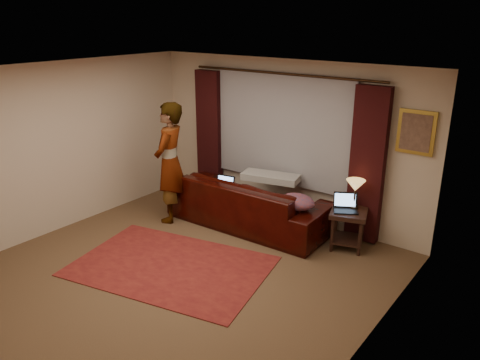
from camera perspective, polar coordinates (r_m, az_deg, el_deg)
name	(u,v)px	position (r m, az deg, el deg)	size (l,w,h in m)	color
floor	(179,274)	(6.36, -7.43, -11.30)	(5.00, 5.00, 0.01)	brown
ceiling	(169,74)	(5.51, -8.63, 12.68)	(5.00, 5.00, 0.02)	silver
wall_back	(283,140)	(7.68, 5.31, 4.84)	(5.00, 0.02, 2.60)	beige
wall_left	(58,148)	(7.72, -21.28, 3.64)	(0.02, 5.00, 2.60)	beige
wall_right	(368,236)	(4.51, 15.30, -6.65)	(0.02, 5.00, 2.60)	beige
sheer_curtain	(282,129)	(7.59, 5.11, 6.22)	(2.50, 0.05, 1.80)	#97979F
drape_left	(209,135)	(8.49, -3.74, 5.47)	(0.50, 0.14, 2.30)	black
drape_right	(367,166)	(6.97, 15.26, 1.67)	(0.50, 0.14, 2.30)	black
curtain_rod	(282,74)	(7.39, 5.10, 12.80)	(0.04, 0.04, 3.40)	black
picture_frame	(416,132)	(6.71, 20.69, 5.47)	(0.50, 0.04, 0.60)	gold
sofa	(249,194)	(7.47, 1.05, -1.70)	(2.65, 1.14, 1.07)	black
throw_blanket	(271,160)	(7.38, 3.79, 2.42)	(0.91, 0.36, 0.11)	#A19F9A
clothing_pile	(297,202)	(6.89, 6.98, -2.71)	(0.53, 0.41, 0.22)	brown
laptop_sofa	(222,185)	(7.55, -2.16, -0.56)	(0.31, 0.34, 0.23)	black
area_rug	(171,266)	(6.53, -8.45, -10.34)	(2.58, 1.72, 0.01)	maroon
end_table	(348,229)	(7.00, 12.98, -5.89)	(0.50, 0.50, 0.58)	black
tiffany_lamp	(355,194)	(6.91, 13.82, -1.71)	(0.27, 0.27, 0.44)	olive
laptop_table	(346,203)	(6.82, 12.81, -2.80)	(0.34, 0.37, 0.25)	black
person	(170,163)	(7.61, -8.53, 2.09)	(0.58, 0.58, 1.97)	#A19F9A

